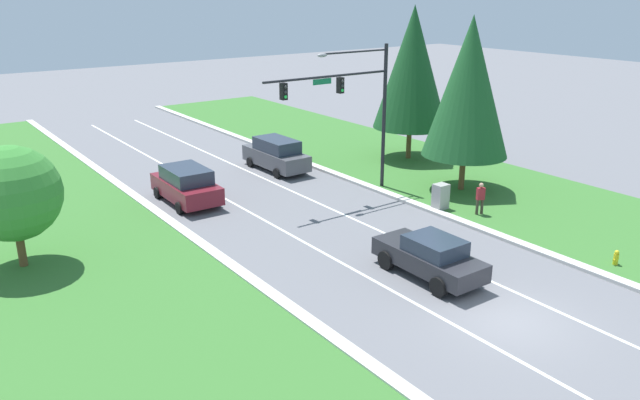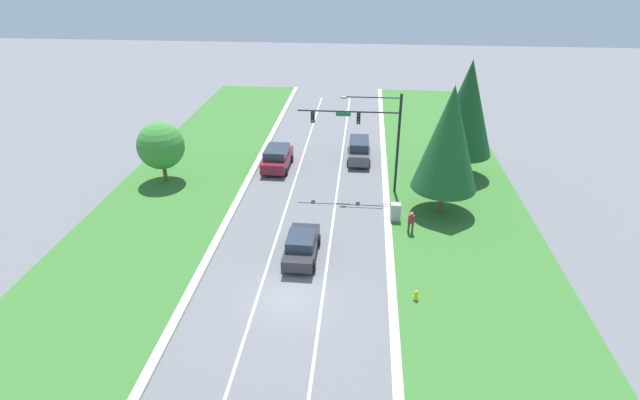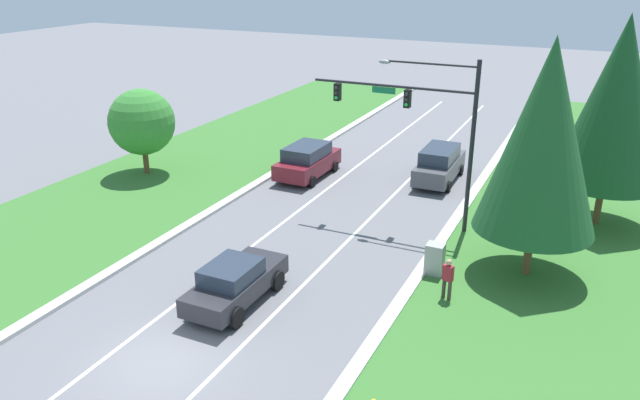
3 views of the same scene
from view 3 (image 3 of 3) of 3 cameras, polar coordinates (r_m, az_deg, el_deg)
name	(u,v)px [view 3 (image 3 of 3)]	position (r m, az deg, el deg)	size (l,w,h in m)	color
ground_plane	(164,361)	(20.90, -14.09, -14.11)	(160.00, 160.00, 0.00)	slate
curb_strip_left	(34,318)	(24.42, -24.68, -9.78)	(0.50, 90.00, 0.15)	beige
lane_stripe_inner_left	(120,347)	(21.93, -17.86, -12.67)	(0.14, 81.00, 0.01)	white
lane_stripe_inner_right	(212,376)	(19.97, -9.89, -15.61)	(0.14, 81.00, 0.01)	white
traffic_signal_mast	(425,116)	(28.36, 9.58, 7.55)	(7.68, 0.41, 7.89)	black
charcoal_sedan	(235,282)	(23.07, -7.76, -7.44)	(2.05, 4.67, 1.68)	#28282D
graphite_suv	(439,164)	(35.71, 10.86, 3.25)	(2.12, 5.02, 1.98)	#4C4C51
burgundy_suv	(307,160)	(35.81, -1.16, 3.64)	(2.34, 4.80, 1.90)	maroon
utility_cabinet	(435,260)	(25.25, 10.44, -5.40)	(0.70, 0.60, 1.36)	#9E9E99
pedestrian	(448,278)	(23.45, 11.59, -6.99)	(0.43, 0.35, 1.69)	#42382D
conifer_near_right_tree	(617,102)	(30.78, 25.50, 8.13)	(4.74, 4.74, 9.72)	brown
oak_near_left_tree	(142,122)	(37.05, -15.99, 6.86)	(3.75, 3.75, 5.00)	brown
conifer_far_right_tree	(544,137)	(24.45, 19.79, 5.42)	(4.60, 4.60, 9.39)	brown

